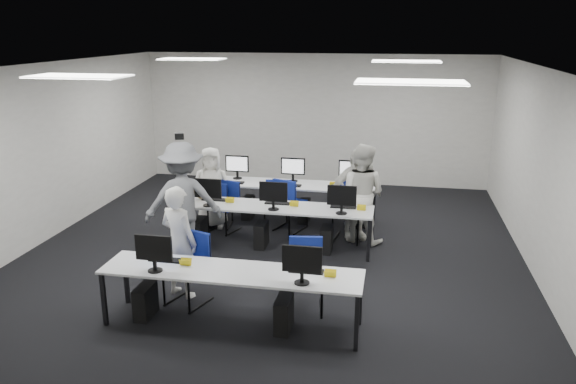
% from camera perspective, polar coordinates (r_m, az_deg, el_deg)
% --- Properties ---
extents(room, '(9.00, 9.02, 3.00)m').
position_cam_1_polar(room, '(8.85, -1.55, 2.91)').
color(room, black).
rests_on(room, ground).
extents(ceiling_panels, '(5.20, 4.60, 0.02)m').
position_cam_1_polar(ceiling_panels, '(8.63, -1.63, 12.54)').
color(ceiling_panels, white).
rests_on(ceiling_panels, room).
extents(desk_front, '(3.20, 0.70, 0.73)m').
position_cam_1_polar(desk_front, '(6.91, -5.78, -8.33)').
color(desk_front, white).
rests_on(desk_front, ground).
extents(desk_mid, '(3.20, 0.70, 0.73)m').
position_cam_1_polar(desk_mid, '(9.26, -1.25, -1.74)').
color(desk_mid, white).
rests_on(desk_mid, ground).
extents(desk_back, '(3.20, 0.70, 0.73)m').
position_cam_1_polar(desk_back, '(10.58, 0.33, 0.58)').
color(desk_back, white).
rests_on(desk_back, ground).
extents(equipment_front, '(2.51, 0.41, 1.19)m').
position_cam_1_polar(equipment_front, '(7.09, -7.26, -10.61)').
color(equipment_front, '#0B269B').
rests_on(equipment_front, desk_front).
extents(equipment_mid, '(2.91, 0.41, 1.19)m').
position_cam_1_polar(equipment_mid, '(9.39, -2.40, -3.58)').
color(equipment_mid, white).
rests_on(equipment_mid, desk_mid).
extents(equipment_back, '(2.91, 0.41, 1.19)m').
position_cam_1_polar(equipment_back, '(10.66, 1.36, -1.12)').
color(equipment_back, white).
rests_on(equipment_back, desk_back).
extents(chair_0, '(0.61, 0.64, 0.96)m').
position_cam_1_polar(chair_0, '(7.69, -10.09, -8.96)').
color(chair_0, navy).
rests_on(chair_0, ground).
extents(chair_1, '(0.53, 0.57, 0.94)m').
position_cam_1_polar(chair_1, '(7.42, 1.78, -9.75)').
color(chair_1, navy).
rests_on(chair_1, ground).
extents(chair_2, '(0.57, 0.60, 0.90)m').
position_cam_1_polar(chair_2, '(10.24, -6.45, -2.40)').
color(chair_2, navy).
rests_on(chair_2, ground).
extents(chair_3, '(0.53, 0.57, 0.96)m').
position_cam_1_polar(chair_3, '(9.97, -1.04, -2.70)').
color(chair_3, navy).
rests_on(chair_3, ground).
extents(chair_4, '(0.55, 0.59, 0.99)m').
position_cam_1_polar(chair_4, '(9.81, 6.16, -3.06)').
color(chair_4, navy).
rests_on(chair_4, ground).
extents(chair_5, '(0.46, 0.50, 0.87)m').
position_cam_1_polar(chair_5, '(10.47, -7.00, -2.04)').
color(chair_5, navy).
rests_on(chair_5, ground).
extents(chair_6, '(0.63, 0.65, 0.98)m').
position_cam_1_polar(chair_6, '(10.23, 0.21, -2.16)').
color(chair_6, navy).
rests_on(chair_6, ground).
extents(chair_7, '(0.49, 0.53, 0.97)m').
position_cam_1_polar(chair_7, '(10.00, 5.72, -2.70)').
color(chair_7, navy).
rests_on(chair_7, ground).
extents(handbag, '(0.44, 0.36, 0.31)m').
position_cam_1_polar(handbag, '(9.70, -8.54, 0.19)').
color(handbag, '#91724A').
rests_on(handbag, desk_mid).
extents(student_0, '(0.67, 0.56, 1.56)m').
position_cam_1_polar(student_0, '(7.74, -11.01, -4.99)').
color(student_0, silver).
rests_on(student_0, ground).
extents(student_1, '(1.00, 0.89, 1.71)m').
position_cam_1_polar(student_1, '(9.61, 7.48, -0.12)').
color(student_1, silver).
rests_on(student_1, ground).
extents(student_2, '(0.82, 0.62, 1.49)m').
position_cam_1_polar(student_2, '(10.34, -7.77, 0.43)').
color(student_2, silver).
rests_on(student_2, ground).
extents(student_3, '(1.02, 0.73, 1.60)m').
position_cam_1_polar(student_3, '(9.71, 6.78, -0.25)').
color(student_3, silver).
rests_on(student_3, ground).
extents(photographer, '(1.38, 1.10, 1.87)m').
position_cam_1_polar(photographer, '(9.02, -10.62, -0.84)').
color(photographer, gray).
rests_on(photographer, ground).
extents(dslr_camera, '(0.20, 0.22, 0.10)m').
position_cam_1_polar(dslr_camera, '(8.96, -10.99, 5.59)').
color(dslr_camera, black).
rests_on(dslr_camera, photographer).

